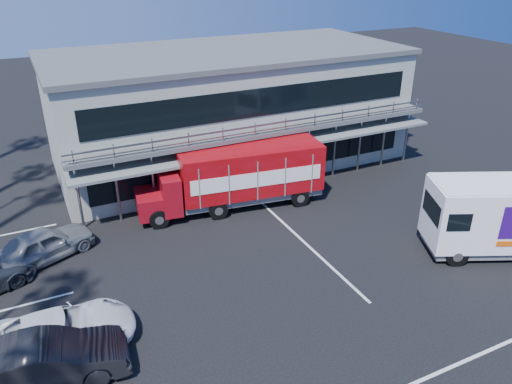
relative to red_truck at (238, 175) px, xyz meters
name	(u,v)px	position (x,y,z in m)	size (l,w,h in m)	color
ground	(303,289)	(-0.68, -8.13, -1.87)	(120.00, 120.00, 0.00)	black
building	(228,106)	(2.32, 6.81, 1.78)	(22.40, 12.00, 7.30)	#9B9E91
red_truck	(238,175)	(0.00, 0.00, 0.00)	(10.35, 3.67, 3.41)	maroon
white_van	(509,216)	(9.31, -9.67, 0.03)	(7.73, 5.32, 3.59)	white
parked_car_b	(47,362)	(-10.74, -8.80, -1.02)	(1.80, 5.16, 1.70)	black
parked_car_c	(61,332)	(-10.18, -7.33, -1.15)	(2.40, 5.20, 1.45)	white
parked_car_e	(44,244)	(-10.18, -0.93, -1.10)	(1.84, 4.56, 1.55)	slate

